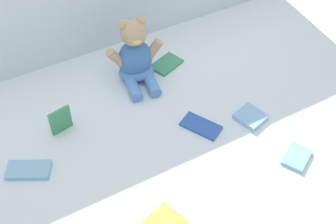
{
  "coord_description": "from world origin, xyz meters",
  "views": [
    {
      "loc": [
        -0.45,
        -0.94,
        1.13
      ],
      "look_at": [
        0.01,
        -0.1,
        0.1
      ],
      "focal_mm": 45.65,
      "sensor_mm": 36.0,
      "label": 1
    }
  ],
  "objects_px": {
    "teddy_bear": "(136,58)",
    "book_case_5": "(201,126)",
    "book_case_4": "(29,170)",
    "book_case_6": "(166,223)",
    "book_case_0": "(297,157)",
    "book_case_1": "(167,64)",
    "book_case_3": "(250,117)",
    "book_case_2": "(61,120)"
  },
  "relations": [
    {
      "from": "book_case_0",
      "to": "book_case_3",
      "type": "relative_size",
      "value": 1.07
    },
    {
      "from": "book_case_0",
      "to": "book_case_5",
      "type": "xyz_separation_m",
      "value": [
        -0.2,
        0.27,
        -0.0
      ]
    },
    {
      "from": "book_case_5",
      "to": "book_case_6",
      "type": "xyz_separation_m",
      "value": [
        -0.28,
        -0.27,
        0.0
      ]
    },
    {
      "from": "book_case_3",
      "to": "book_case_4",
      "type": "relative_size",
      "value": 0.69
    },
    {
      "from": "teddy_bear",
      "to": "book_case_4",
      "type": "distance_m",
      "value": 0.56
    },
    {
      "from": "teddy_bear",
      "to": "book_case_0",
      "type": "distance_m",
      "value": 0.68
    },
    {
      "from": "book_case_0",
      "to": "book_case_3",
      "type": "xyz_separation_m",
      "value": [
        -0.03,
        0.21,
        0.0
      ]
    },
    {
      "from": "book_case_4",
      "to": "book_case_6",
      "type": "xyz_separation_m",
      "value": [
        0.3,
        -0.37,
        -0.0
      ]
    },
    {
      "from": "book_case_0",
      "to": "book_case_4",
      "type": "xyz_separation_m",
      "value": [
        -0.79,
        0.37,
        0.0
      ]
    },
    {
      "from": "teddy_bear",
      "to": "book_case_4",
      "type": "relative_size",
      "value": 1.93
    },
    {
      "from": "book_case_2",
      "to": "book_case_6",
      "type": "bearing_deg",
      "value": -84.94
    },
    {
      "from": "book_case_6",
      "to": "book_case_5",
      "type": "bearing_deg",
      "value": -154.82
    },
    {
      "from": "book_case_1",
      "to": "book_case_6",
      "type": "height_order",
      "value": "book_case_6"
    },
    {
      "from": "book_case_1",
      "to": "book_case_4",
      "type": "xyz_separation_m",
      "value": [
        -0.63,
        -0.25,
        0.0
      ]
    },
    {
      "from": "book_case_1",
      "to": "book_case_2",
      "type": "bearing_deg",
      "value": 84.85
    },
    {
      "from": "book_case_3",
      "to": "book_case_4",
      "type": "xyz_separation_m",
      "value": [
        -0.76,
        0.15,
        -0.0
      ]
    },
    {
      "from": "book_case_0",
      "to": "book_case_6",
      "type": "bearing_deg",
      "value": -118.56
    },
    {
      "from": "book_case_0",
      "to": "book_case_1",
      "type": "xyz_separation_m",
      "value": [
        -0.15,
        0.61,
        -0.0
      ]
    },
    {
      "from": "teddy_bear",
      "to": "book_case_3",
      "type": "relative_size",
      "value": 2.8
    },
    {
      "from": "teddy_bear",
      "to": "book_case_3",
      "type": "xyz_separation_m",
      "value": [
        0.26,
        -0.39,
        -0.09
      ]
    },
    {
      "from": "book_case_3",
      "to": "book_case_6",
      "type": "height_order",
      "value": "book_case_3"
    },
    {
      "from": "book_case_0",
      "to": "book_case_6",
      "type": "height_order",
      "value": "book_case_0"
    },
    {
      "from": "teddy_bear",
      "to": "book_case_3",
      "type": "bearing_deg",
      "value": -47.24
    },
    {
      "from": "book_case_0",
      "to": "book_case_5",
      "type": "relative_size",
      "value": 0.74
    },
    {
      "from": "book_case_2",
      "to": "book_case_5",
      "type": "height_order",
      "value": "book_case_2"
    },
    {
      "from": "book_case_0",
      "to": "book_case_2",
      "type": "height_order",
      "value": "book_case_2"
    },
    {
      "from": "book_case_2",
      "to": "book_case_4",
      "type": "distance_m",
      "value": 0.2
    },
    {
      "from": "book_case_5",
      "to": "book_case_4",
      "type": "bearing_deg",
      "value": 141.04
    },
    {
      "from": "teddy_bear",
      "to": "book_case_5",
      "type": "distance_m",
      "value": 0.36
    },
    {
      "from": "teddy_bear",
      "to": "book_case_2",
      "type": "height_order",
      "value": "teddy_bear"
    },
    {
      "from": "book_case_3",
      "to": "book_case_5",
      "type": "distance_m",
      "value": 0.18
    },
    {
      "from": "teddy_bear",
      "to": "book_case_1",
      "type": "distance_m",
      "value": 0.17
    },
    {
      "from": "book_case_3",
      "to": "book_case_5",
      "type": "relative_size",
      "value": 0.69
    },
    {
      "from": "book_case_0",
      "to": "book_case_5",
      "type": "bearing_deg",
      "value": -171.3
    },
    {
      "from": "teddy_bear",
      "to": "book_case_0",
      "type": "height_order",
      "value": "teddy_bear"
    },
    {
      "from": "book_case_3",
      "to": "teddy_bear",
      "type": "bearing_deg",
      "value": -72.14
    },
    {
      "from": "book_case_6",
      "to": "book_case_1",
      "type": "bearing_deg",
      "value": -136.81
    },
    {
      "from": "book_case_2",
      "to": "book_case_3",
      "type": "relative_size",
      "value": 1.09
    },
    {
      "from": "book_case_1",
      "to": "book_case_5",
      "type": "bearing_deg",
      "value": 151.11
    },
    {
      "from": "teddy_bear",
      "to": "book_case_1",
      "type": "bearing_deg",
      "value": 13.17
    },
    {
      "from": "book_case_3",
      "to": "book_case_0",
      "type": "bearing_deg",
      "value": 82.06
    },
    {
      "from": "book_case_2",
      "to": "book_case_6",
      "type": "distance_m",
      "value": 0.51
    }
  ]
}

